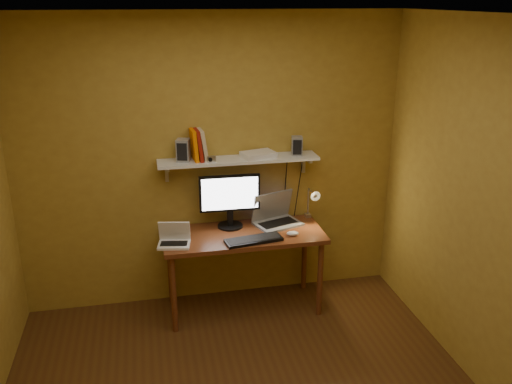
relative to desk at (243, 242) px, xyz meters
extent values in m
cube|color=silver|center=(-0.22, -1.28, 1.95)|extent=(3.40, 3.20, 0.02)
cube|color=#AC8D34|center=(-0.22, 0.33, 0.64)|extent=(3.40, 0.02, 2.60)
cube|color=#AC8D34|center=(1.49, -1.28, 0.64)|extent=(0.02, 3.20, 2.60)
cube|color=brown|center=(0.00, 0.00, 0.07)|extent=(1.40, 0.60, 0.04)
cylinder|color=brown|center=(-0.64, -0.24, -0.31)|extent=(0.05, 0.05, 0.71)
cylinder|color=brown|center=(0.64, -0.24, -0.31)|extent=(0.05, 0.05, 0.71)
cylinder|color=brown|center=(-0.64, 0.24, -0.31)|extent=(0.05, 0.05, 0.71)
cylinder|color=brown|center=(0.64, 0.24, -0.31)|extent=(0.05, 0.05, 0.71)
cube|color=white|center=(0.00, 0.19, 0.70)|extent=(1.40, 0.25, 0.02)
cube|color=silver|center=(-0.62, 0.30, 0.60)|extent=(0.03, 0.03, 0.18)
cube|color=silver|center=(0.62, 0.30, 0.60)|extent=(0.03, 0.03, 0.18)
cylinder|color=black|center=(-0.09, 0.16, 0.09)|extent=(0.23, 0.23, 0.02)
cube|color=black|center=(-0.09, 0.16, 0.18)|extent=(0.05, 0.04, 0.17)
cube|color=black|center=(-0.09, 0.16, 0.41)|extent=(0.54, 0.05, 0.33)
cube|color=white|center=(-0.09, 0.15, 0.41)|extent=(0.50, 0.02, 0.29)
cube|color=gray|center=(0.34, 0.11, 0.10)|extent=(0.46, 0.39, 0.02)
cube|color=black|center=(0.34, 0.11, 0.11)|extent=(0.37, 0.25, 0.00)
cube|color=gray|center=(0.31, 0.21, 0.24)|extent=(0.40, 0.20, 0.27)
cube|color=#181645|center=(0.31, 0.21, 0.24)|extent=(0.35, 0.17, 0.23)
cube|color=white|center=(-0.61, -0.14, 0.10)|extent=(0.29, 0.22, 0.02)
cube|color=black|center=(-0.61, -0.14, 0.11)|extent=(0.23, 0.14, 0.00)
cube|color=white|center=(-0.60, -0.07, 0.19)|extent=(0.27, 0.11, 0.18)
cube|color=black|center=(-0.60, -0.07, 0.19)|extent=(0.23, 0.08, 0.15)
cube|color=black|center=(0.05, -0.19, 0.10)|extent=(0.50, 0.23, 0.03)
ellipsoid|color=white|center=(0.41, -0.14, 0.10)|extent=(0.12, 0.08, 0.04)
cube|color=silver|center=(0.66, 0.24, 0.08)|extent=(0.05, 0.06, 0.08)
cylinder|color=silver|center=(0.66, 0.24, 0.23)|extent=(0.02, 0.02, 0.28)
cylinder|color=silver|center=(0.66, 0.16, 0.37)|extent=(0.01, 0.16, 0.01)
cone|color=silver|center=(0.66, 0.08, 0.37)|extent=(0.09, 0.09, 0.09)
sphere|color=#FFE0A5|center=(0.66, 0.06, 0.37)|extent=(0.04, 0.04, 0.04)
cube|color=gray|center=(-0.47, 0.20, 0.81)|extent=(0.13, 0.13, 0.19)
cube|color=gray|center=(0.52, 0.19, 0.79)|extent=(0.11, 0.11, 0.17)
cube|color=orange|center=(-0.38, 0.20, 0.84)|extent=(0.07, 0.19, 0.27)
cube|color=maroon|center=(-0.34, 0.20, 0.84)|extent=(0.08, 0.19, 0.27)
cube|color=#C2B091|center=(-0.31, 0.20, 0.84)|extent=(0.08, 0.19, 0.27)
cube|color=silver|center=(-0.26, 0.13, 0.74)|extent=(0.09, 0.03, 0.06)
cylinder|color=black|center=(-0.26, 0.11, 0.74)|extent=(0.03, 0.02, 0.03)
cube|color=white|center=(0.17, 0.19, 0.73)|extent=(0.32, 0.25, 0.05)
camera|label=1|loc=(-0.78, -4.26, 2.03)|focal=38.00mm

